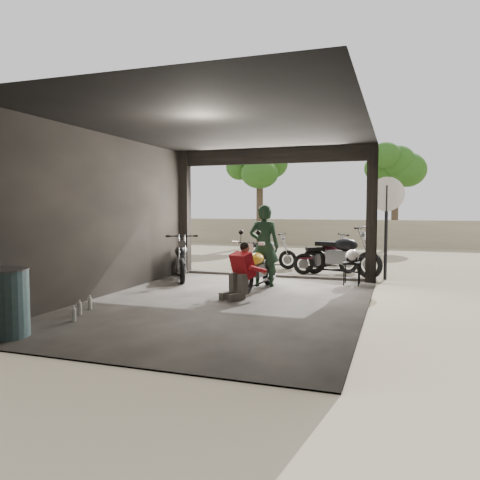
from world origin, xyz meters
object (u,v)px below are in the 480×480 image
Objects in this scene: left_bike at (181,257)px; oil_drum at (6,304)px; main_bike at (258,265)px; outside_bike_b at (326,254)px; helmet at (352,256)px; outside_bike_c at (341,251)px; mechanic at (239,272)px; outside_bike_a at (268,251)px; stool at (352,266)px; rider at (264,246)px; sign_post at (386,210)px.

oil_drum is at bearing -117.67° from left_bike.
main_bike is 1.03× the size of outside_bike_b.
helmet is 7.09m from oil_drum.
outside_bike_c is 1.81× the size of mechanic.
outside_bike_a is at bearing 41.87° from outside_bike_b.
main_bike is 3.06× the size of stool.
left_bike is at bearing -172.97° from stool.
rider reaches higher than helmet.
outside_bike_a is 3.46m from stool.
sign_post is (4.69, 1.63, 1.13)m from left_bike.
oil_drum is (-3.19, -7.50, -0.07)m from outside_bike_b.
main_bike is 0.97× the size of left_bike.
outside_bike_c is (0.40, -0.29, 0.11)m from outside_bike_b.
oil_drum is (0.00, -5.36, -0.10)m from left_bike.
oil_drum is at bearing 174.90° from outside_bike_a.
main_bike is 2.26m from left_bike.
rider is 2.05m from stool.
main_bike is at bearing -163.23° from outside_bike_a.
sign_post is at bearing -8.46° from left_bike.
left_bike is at bearing 163.71° from mechanic.
rider reaches higher than outside_bike_b.
outside_bike_b is at bearing 6.15° from left_bike.
outside_bike_c reaches higher than oil_drum.
outside_bike_a is 3.22m from rider.
main_bike is 5.00× the size of helmet.
main_bike is 1.06× the size of outside_bike_a.
outside_bike_a is 0.80× the size of outside_bike_c.
left_bike reaches higher than main_bike.
outside_bike_a is 4.68m from mechanic.
mechanic is 3.02m from stool.
left_bike is at bearing 95.55° from outside_bike_b.
rider is 5.50m from oil_drum.
stool is at bearing -145.25° from outside_bike_c.
main_bike is at bearing -45.54° from left_bike.
outside_bike_c reaches higher than mechanic.
rider is (-1.41, -2.17, 0.26)m from outside_bike_c.
mechanic is at bearing -69.01° from left_bike.
helmet is at bearing 39.76° from main_bike.
outside_bike_a is at bearing 84.62° from outside_bike_c.
outside_bike_a is at bearing 144.22° from helmet.
rider is (-1.01, -2.46, 0.38)m from outside_bike_b.
rider reaches higher than outside_bike_a.
outside_bike_a is 3.47m from helmet.
helmet is (0.42, -1.36, 0.03)m from outside_bike_c.
oil_drum is (-4.01, -5.85, -0.21)m from helmet.
helmet is at bearing -145.01° from outside_bike_c.
outside_bike_a reaches higher than helmet.
outside_bike_b is at bearing 116.29° from stool.
stool is (1.90, 2.34, -0.08)m from mechanic.
outside_bike_c is at bearing 63.51° from oil_drum.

